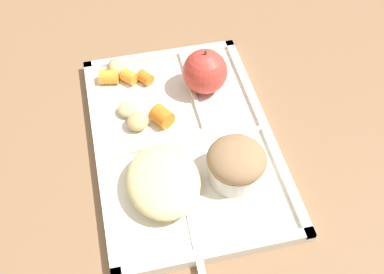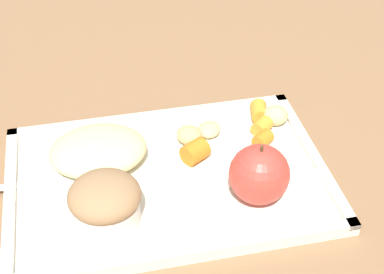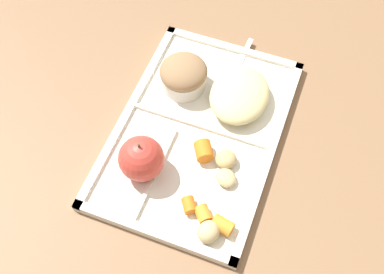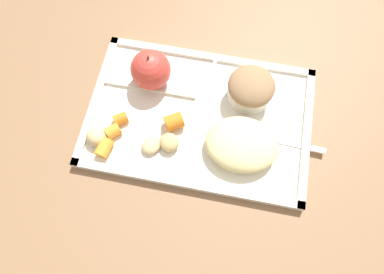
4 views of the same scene
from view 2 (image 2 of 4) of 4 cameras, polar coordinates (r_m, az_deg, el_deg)
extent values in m
plane|color=#846042|center=(0.73, -2.37, -4.51)|extent=(6.00, 6.00, 0.00)
cube|color=silver|center=(0.73, -2.39, -4.22)|extent=(0.39, 0.26, 0.01)
cube|color=silver|center=(0.82, -3.97, 2.09)|extent=(0.39, 0.01, 0.01)
cube|color=silver|center=(0.64, -0.36, -11.18)|extent=(0.39, 0.01, 0.01)
cube|color=silver|center=(0.77, 11.74, -1.61)|extent=(0.01, 0.26, 0.01)
cube|color=silver|center=(0.72, -17.46, -5.70)|extent=(0.01, 0.26, 0.01)
cube|color=silver|center=(0.72, -3.07, -3.82)|extent=(0.01, 0.24, 0.01)
cube|color=silver|center=(0.71, 5.92, -4.43)|extent=(0.17, 0.01, 0.01)
sphere|color=#C63D33|center=(0.68, 6.62, -3.67)|extent=(0.07, 0.07, 0.07)
cylinder|color=#4C381E|center=(0.65, 6.86, -1.26)|extent=(0.00, 0.00, 0.01)
cylinder|color=silver|center=(0.67, -8.42, -7.18)|extent=(0.08, 0.08, 0.03)
ellipsoid|color=#93704C|center=(0.65, -8.61, -5.72)|extent=(0.08, 0.08, 0.04)
cylinder|color=orange|center=(0.77, 6.98, -0.21)|extent=(0.03, 0.03, 0.02)
cylinder|color=orange|center=(0.74, 0.31, -1.45)|extent=(0.04, 0.04, 0.03)
cylinder|color=orange|center=(0.81, 6.62, 2.51)|extent=(0.03, 0.04, 0.02)
cylinder|color=orange|center=(0.79, 6.87, 1.03)|extent=(0.03, 0.03, 0.02)
ellipsoid|color=tan|center=(0.81, 8.17, 2.13)|extent=(0.04, 0.04, 0.03)
ellipsoid|color=tan|center=(0.78, 1.69, 0.75)|extent=(0.04, 0.05, 0.02)
ellipsoid|color=tan|center=(0.77, -0.27, 0.19)|extent=(0.05, 0.05, 0.02)
ellipsoid|color=beige|center=(0.74, -9.22, -1.31)|extent=(0.12, 0.10, 0.04)
sphere|color=brown|center=(0.74, -9.99, -1.84)|extent=(0.04, 0.04, 0.04)
sphere|color=brown|center=(0.72, -9.41, -3.36)|extent=(0.03, 0.03, 0.03)
sphere|color=brown|center=(0.74, -8.01, -1.19)|extent=(0.03, 0.03, 0.03)
cube|color=white|center=(0.74, -15.98, -4.54)|extent=(0.11, 0.01, 0.00)
cube|color=white|center=(0.73, -10.61, -4.00)|extent=(0.03, 0.02, 0.00)
cylinder|color=white|center=(0.72, -8.62, -4.29)|extent=(0.02, 0.00, 0.00)
cylinder|color=white|center=(0.73, -8.66, -3.79)|extent=(0.02, 0.00, 0.00)
cylinder|color=white|center=(0.74, -8.70, -3.31)|extent=(0.02, 0.00, 0.00)
camera|label=1|loc=(0.72, -53.97, 32.43)|focal=45.94mm
camera|label=3|loc=(0.85, 35.93, 47.58)|focal=45.47mm
camera|label=4|loc=(0.77, -11.79, 43.04)|focal=31.71mm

